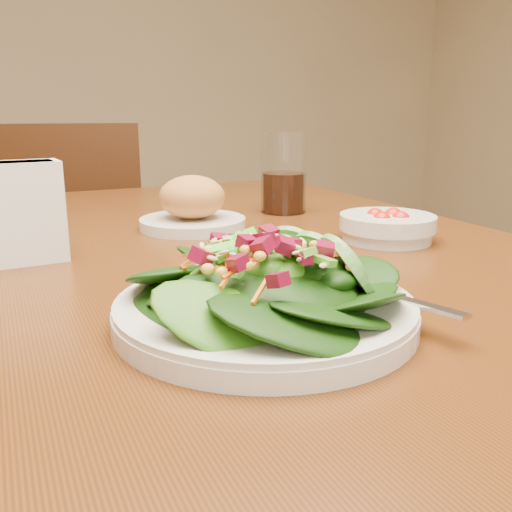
# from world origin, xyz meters

# --- Properties ---
(dining_table) EXTENTS (0.90, 1.40, 0.75)m
(dining_table) POSITION_xyz_m (0.00, 0.00, 0.65)
(dining_table) COLOR #53290A
(dining_table) RESTS_ON ground_plane
(chair_far) EXTENTS (0.50, 0.50, 0.90)m
(chair_far) POSITION_xyz_m (-0.08, 1.09, 0.48)
(chair_far) COLOR black
(chair_far) RESTS_ON ground_plane
(salad_plate) EXTENTS (0.29, 0.28, 0.08)m
(salad_plate) POSITION_xyz_m (-0.07, -0.26, 0.78)
(salad_plate) COLOR silver
(salad_plate) RESTS_ON dining_table
(bread_plate) EXTENTS (0.18, 0.18, 0.09)m
(bread_plate) POSITION_xyz_m (-0.01, 0.18, 0.79)
(bread_plate) COLOR silver
(bread_plate) RESTS_ON dining_table
(tomato_bowl) EXTENTS (0.14, 0.14, 0.05)m
(tomato_bowl) POSITION_xyz_m (0.23, -0.03, 0.77)
(tomato_bowl) COLOR silver
(tomato_bowl) RESTS_ON dining_table
(drinking_glass) EXTENTS (0.09, 0.09, 0.15)m
(drinking_glass) POSITION_xyz_m (0.20, 0.25, 0.81)
(drinking_glass) COLOR silver
(drinking_glass) RESTS_ON dining_table
(napkin_holder) EXTENTS (0.10, 0.06, 0.13)m
(napkin_holder) POSITION_xyz_m (-0.27, 0.07, 0.82)
(napkin_holder) COLOR white
(napkin_holder) RESTS_ON dining_table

